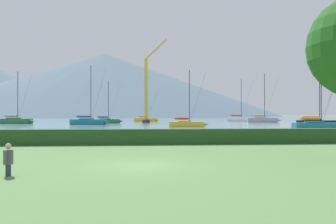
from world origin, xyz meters
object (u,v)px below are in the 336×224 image
(sailboat_slip_2, at_px, (89,121))
(sailboat_slip_10, at_px, (318,126))
(person_seated_viewer, at_px, (8,158))
(sailboat_slip_8, at_px, (107,121))
(sailboat_slip_6, at_px, (263,120))
(sailboat_slip_3, at_px, (240,119))
(sailboat_slip_9, at_px, (187,124))
(dock_crane, at_px, (147,94))
(sailboat_slip_4, at_px, (317,123))
(sailboat_slip_1, at_px, (146,119))
(sailboat_slip_0, at_px, (16,121))

(sailboat_slip_2, relative_size, sailboat_slip_10, 1.19)
(person_seated_viewer, bearing_deg, sailboat_slip_8, 91.41)
(sailboat_slip_6, distance_m, sailboat_slip_8, 42.30)
(sailboat_slip_10, bearing_deg, sailboat_slip_3, 91.75)
(sailboat_slip_9, distance_m, dock_crane, 30.65)
(sailboat_slip_4, bearing_deg, sailboat_slip_1, 147.96)
(sailboat_slip_0, relative_size, sailboat_slip_8, 1.18)
(sailboat_slip_2, bearing_deg, sailboat_slip_4, -1.00)
(person_seated_viewer, height_order, dock_crane, dock_crane)
(sailboat_slip_3, relative_size, sailboat_slip_10, 1.21)
(sailboat_slip_1, relative_size, sailboat_slip_4, 0.98)
(sailboat_slip_8, bearing_deg, sailboat_slip_10, -43.07)
(sailboat_slip_9, bearing_deg, sailboat_slip_6, 57.59)
(sailboat_slip_1, height_order, sailboat_slip_9, sailboat_slip_9)
(sailboat_slip_8, distance_m, sailboat_slip_9, 30.98)
(sailboat_slip_1, distance_m, person_seated_viewer, 91.57)
(person_seated_viewer, bearing_deg, sailboat_slip_6, 62.61)
(sailboat_slip_9, bearing_deg, person_seated_viewer, -98.88)
(sailboat_slip_10, bearing_deg, sailboat_slip_8, 137.59)
(sailboat_slip_6, bearing_deg, sailboat_slip_9, -114.83)
(sailboat_slip_6, height_order, person_seated_viewer, sailboat_slip_6)
(sailboat_slip_1, xyz_separation_m, sailboat_slip_8, (-10.07, -17.60, -0.01))
(sailboat_slip_0, height_order, person_seated_viewer, sailboat_slip_0)
(sailboat_slip_4, bearing_deg, sailboat_slip_10, -96.89)
(sailboat_slip_2, xyz_separation_m, sailboat_slip_6, (44.66, 17.02, 0.05))
(sailboat_slip_2, xyz_separation_m, sailboat_slip_8, (2.66, 12.02, -0.09))
(sailboat_slip_9, bearing_deg, sailboat_slip_0, 155.47)
(sailboat_slip_1, xyz_separation_m, sailboat_slip_10, (24.24, -56.83, 0.00))
(sailboat_slip_10, relative_size, person_seated_viewer, 8.69)
(sailboat_slip_1, height_order, sailboat_slip_6, sailboat_slip_6)
(sailboat_slip_2, bearing_deg, person_seated_viewer, -70.05)
(sailboat_slip_6, relative_size, person_seated_viewer, 10.72)
(sailboat_slip_6, bearing_deg, sailboat_slip_8, -159.01)
(sailboat_slip_3, bearing_deg, sailboat_slip_10, -78.28)
(sailboat_slip_2, height_order, sailboat_slip_9, sailboat_slip_2)
(sailboat_slip_9, height_order, person_seated_viewer, sailboat_slip_9)
(person_seated_viewer, bearing_deg, dock_crane, 83.79)
(sailboat_slip_8, bearing_deg, sailboat_slip_6, 12.55)
(sailboat_slip_0, relative_size, sailboat_slip_3, 0.94)
(sailboat_slip_2, height_order, sailboat_slip_10, sailboat_slip_2)
(sailboat_slip_1, bearing_deg, sailboat_slip_4, -31.90)
(sailboat_slip_8, height_order, dock_crane, dock_crane)
(sailboat_slip_1, distance_m, sailboat_slip_3, 28.80)
(sailboat_slip_3, distance_m, sailboat_slip_9, 47.76)
(sailboat_slip_6, height_order, sailboat_slip_8, sailboat_slip_6)
(sailboat_slip_4, relative_size, dock_crane, 0.45)
(sailboat_slip_9, height_order, dock_crane, dock_crane)
(sailboat_slip_8, xyz_separation_m, sailboat_slip_10, (34.32, -39.23, 0.02))
(sailboat_slip_6, height_order, sailboat_slip_9, sailboat_slip_6)
(sailboat_slip_1, height_order, person_seated_viewer, sailboat_slip_1)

